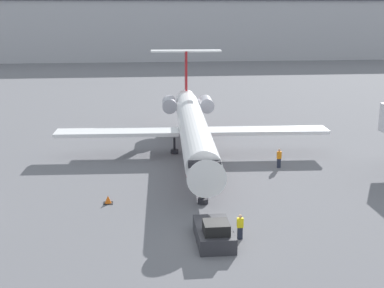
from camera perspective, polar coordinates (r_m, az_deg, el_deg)
The scene contains 7 objects.
ground_plane at distance 33.94m, azimuth 2.45°, elevation -10.69°, with size 600.00×600.00×0.00m, color slate.
terminal_building at distance 150.54m, azimuth -4.36°, elevation 12.22°, with size 180.00×16.80×16.91m.
airplane_main at distance 52.59m, azimuth 0.08°, elevation 1.98°, with size 27.04×32.18×9.24m.
pushback_tug at distance 34.08m, azimuth 2.36°, elevation -9.44°, with size 2.22×4.33×1.69m.
worker_near_tug at distance 34.49m, azimuth 5.15°, elevation -8.74°, with size 0.40×0.24×1.66m.
worker_by_wing at distance 49.62m, azimuth 9.27°, elevation -1.46°, with size 0.40×0.25×1.80m.
traffic_cone_left at distance 40.96m, azimuth -8.94°, elevation -5.89°, with size 0.70×0.70×0.61m.
Camera 1 is at (-4.64, -30.35, 14.46)m, focal length 50.00 mm.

